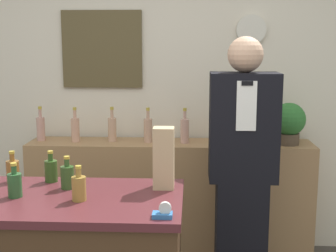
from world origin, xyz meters
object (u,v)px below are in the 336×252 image
(tape_dispenser, at_px, (163,213))
(paper_bag, at_px, (164,158))
(potted_plant, at_px, (289,122))
(shopkeeper, at_px, (242,170))

(tape_dispenser, bearing_deg, paper_bag, 93.20)
(paper_bag, bearing_deg, tape_dispenser, -86.80)
(potted_plant, relative_size, paper_bag, 0.97)
(shopkeeper, bearing_deg, paper_bag, -128.99)
(tape_dispenser, bearing_deg, shopkeeper, 65.97)
(paper_bag, bearing_deg, potted_plant, 52.03)
(shopkeeper, relative_size, potted_plant, 5.42)
(potted_plant, bearing_deg, paper_bag, -127.97)
(paper_bag, xyz_separation_m, tape_dispenser, (0.02, -0.43, -0.14))
(potted_plant, bearing_deg, shopkeeper, -126.79)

